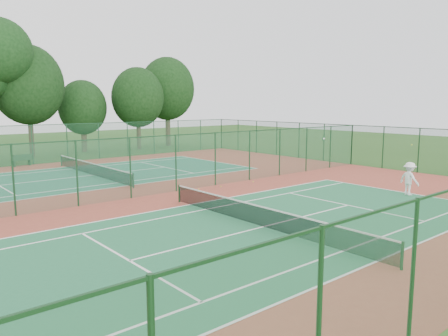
% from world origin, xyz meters
% --- Properties ---
extents(ground, '(120.00, 120.00, 0.00)m').
position_xyz_m(ground, '(0.00, 0.00, 0.00)').
color(ground, '#2B541A').
rests_on(ground, ground).
extents(red_pad, '(40.00, 36.00, 0.01)m').
position_xyz_m(red_pad, '(0.00, 0.00, 0.01)').
color(red_pad, brown).
rests_on(red_pad, ground).
extents(court_near, '(23.77, 10.97, 0.01)m').
position_xyz_m(court_near, '(0.00, -9.00, 0.01)').
color(court_near, '#20673F').
rests_on(court_near, red_pad).
extents(court_far, '(23.77, 10.97, 0.01)m').
position_xyz_m(court_far, '(0.00, 9.00, 0.01)').
color(court_far, '#206648').
rests_on(court_far, red_pad).
extents(fence_north, '(40.00, 0.09, 3.50)m').
position_xyz_m(fence_north, '(0.00, 18.00, 1.76)').
color(fence_north, '#174529').
rests_on(fence_north, ground).
extents(fence_east, '(0.09, 36.00, 3.50)m').
position_xyz_m(fence_east, '(20.00, 0.00, 1.76)').
color(fence_east, '#194B31').
rests_on(fence_east, ground).
extents(fence_divider, '(40.00, 0.09, 3.50)m').
position_xyz_m(fence_divider, '(0.00, 0.00, 1.76)').
color(fence_divider, '#1C5435').
rests_on(fence_divider, ground).
extents(tennis_net_near, '(0.10, 12.90, 0.97)m').
position_xyz_m(tennis_net_near, '(0.00, -9.00, 0.54)').
color(tennis_net_near, '#13361B').
rests_on(tennis_net_near, ground).
extents(tennis_net_far, '(0.10, 12.90, 0.97)m').
position_xyz_m(tennis_net_far, '(0.00, 9.00, 0.54)').
color(tennis_net_far, '#163E25').
rests_on(tennis_net_far, ground).
extents(player_near, '(0.97, 1.38, 1.95)m').
position_xyz_m(player_near, '(11.38, -9.74, 0.99)').
color(player_near, white).
rests_on(player_near, court_near).
extents(bench, '(1.69, 0.69, 1.01)m').
position_xyz_m(bench, '(-2.60, 17.49, 0.53)').
color(bench, '#13361A').
rests_on(bench, red_pad).
extents(stray_ball_a, '(0.07, 0.07, 0.07)m').
position_xyz_m(stray_ball_a, '(7.31, -0.79, 0.05)').
color(stray_ball_a, '#CCE435').
rests_on(stray_ball_a, red_pad).
extents(stray_ball_b, '(0.07, 0.07, 0.07)m').
position_xyz_m(stray_ball_b, '(4.48, -0.74, 0.05)').
color(stray_ball_b, '#C9D130').
rests_on(stray_ball_b, red_pad).
extents(stray_ball_c, '(0.07, 0.07, 0.07)m').
position_xyz_m(stray_ball_c, '(2.88, -0.50, 0.05)').
color(stray_ball_c, '#B9D531').
rests_on(stray_ball_c, red_pad).
extents(evergreen_row, '(39.00, 5.00, 12.00)m').
position_xyz_m(evergreen_row, '(0.50, 24.25, 0.00)').
color(evergreen_row, black).
rests_on(evergreen_row, ground).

